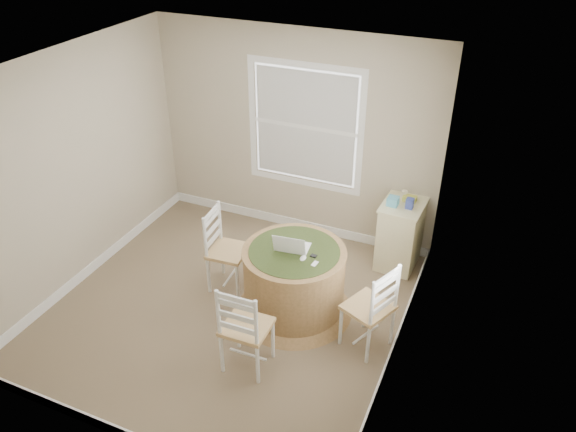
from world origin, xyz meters
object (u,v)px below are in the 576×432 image
at_px(chair_left, 229,251).
at_px(chair_near, 247,326).
at_px(round_table, 294,278).
at_px(corner_chest, 400,234).
at_px(laptop, 292,247).
at_px(chair_right, 368,307).

height_order(chair_left, chair_near, same).
relative_size(round_table, chair_near, 1.31).
bearing_deg(chair_left, chair_near, -148.28).
relative_size(chair_left, corner_chest, 1.15).
bearing_deg(laptop, corner_chest, -130.79).
bearing_deg(chair_left, chair_right, -104.37).
distance_m(chair_left, laptop, 0.85).
bearing_deg(round_table, laptop, 156.55).
distance_m(chair_left, corner_chest, 2.02).
xyz_separation_m(chair_near, laptop, (0.06, 0.92, 0.32)).
bearing_deg(laptop, chair_left, -12.48).
xyz_separation_m(chair_left, chair_right, (1.68, -0.29, 0.00)).
bearing_deg(round_table, chair_near, -89.18).
relative_size(round_table, corner_chest, 1.51).
bearing_deg(chair_right, chair_near, -30.03).
height_order(laptop, corner_chest, laptop).
relative_size(chair_left, chair_near, 1.00).
bearing_deg(chair_left, laptop, -100.04).
height_order(round_table, laptop, laptop).
height_order(chair_left, corner_chest, chair_left).
xyz_separation_m(chair_near, corner_chest, (0.91, 2.18, -0.06)).
bearing_deg(corner_chest, laptop, -121.29).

